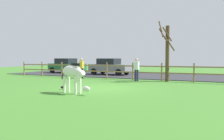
# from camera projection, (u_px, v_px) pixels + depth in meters

# --- Properties ---
(ground_plane) EXTENTS (60.00, 60.00, 0.00)m
(ground_plane) POSITION_uv_depth(u_px,v_px,m) (104.00, 88.00, 12.88)
(ground_plane) COLOR #3D7528
(parking_asphalt) EXTENTS (28.00, 7.40, 0.05)m
(parking_asphalt) POSITION_uv_depth(u_px,v_px,m) (149.00, 76.00, 21.32)
(parking_asphalt) COLOR #2D2D33
(parking_asphalt) RESTS_ON ground_plane
(paddock_fence) EXTENTS (21.90, 0.11, 1.31)m
(paddock_fence) POSITION_uv_depth(u_px,v_px,m) (133.00, 70.00, 17.42)
(paddock_fence) COLOR olive
(paddock_fence) RESTS_ON ground_plane
(bare_tree) EXTENTS (1.25, 0.94, 4.30)m
(bare_tree) POSITION_uv_depth(u_px,v_px,m) (167.00, 51.00, 16.23)
(bare_tree) COLOR #513A23
(bare_tree) RESTS_ON ground_plane
(zebra) EXTENTS (1.90, 0.79, 1.41)m
(zebra) POSITION_uv_depth(u_px,v_px,m) (73.00, 74.00, 10.80)
(zebra) COLOR white
(zebra) RESTS_ON ground_plane
(crow_on_grass) EXTENTS (0.22, 0.10, 0.20)m
(crow_on_grass) POSITION_uv_depth(u_px,v_px,m) (62.00, 87.00, 12.12)
(crow_on_grass) COLOR black
(crow_on_grass) RESTS_ON ground_plane
(parked_car_grey) EXTENTS (4.12, 2.13, 1.56)m
(parked_car_grey) POSITION_uv_depth(u_px,v_px,m) (110.00, 66.00, 22.52)
(parked_car_grey) COLOR slate
(parked_car_grey) RESTS_ON parking_asphalt
(parked_car_green) EXTENTS (4.13, 2.15, 1.56)m
(parked_car_green) POSITION_uv_depth(u_px,v_px,m) (67.00, 65.00, 25.13)
(parked_car_green) COLOR #236B38
(parked_car_green) RESTS_ON parking_asphalt
(visitor_left_of_tree) EXTENTS (0.40, 0.29, 1.64)m
(visitor_left_of_tree) POSITION_uv_depth(u_px,v_px,m) (82.00, 67.00, 18.81)
(visitor_left_of_tree) COLOR #232847
(visitor_left_of_tree) RESTS_ON ground_plane
(visitor_right_of_tree) EXTENTS (0.40, 0.30, 1.64)m
(visitor_right_of_tree) POSITION_uv_depth(u_px,v_px,m) (136.00, 68.00, 16.57)
(visitor_right_of_tree) COLOR #232847
(visitor_right_of_tree) RESTS_ON ground_plane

